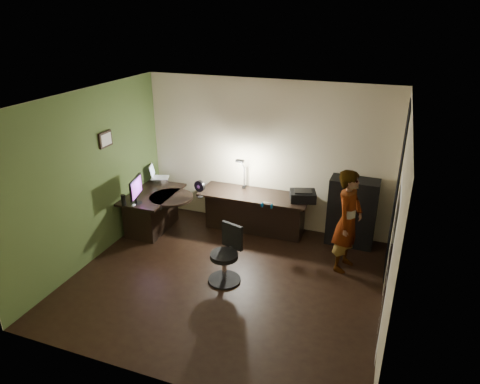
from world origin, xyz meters
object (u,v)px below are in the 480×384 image
(desk_right, at_px, (254,213))
(monitor, at_px, (135,194))
(cabinet, at_px, (352,212))
(office_chair, at_px, (224,255))
(person, at_px, (348,221))
(desk_left, at_px, (154,212))

(desk_right, relative_size, monitor, 3.75)
(cabinet, distance_m, office_chair, 2.42)
(monitor, height_order, office_chair, monitor)
(office_chair, height_order, person, person)
(desk_left, relative_size, cabinet, 1.05)
(desk_right, distance_m, office_chair, 1.65)
(monitor, xyz_separation_m, office_chair, (1.87, -0.63, -0.44))
(desk_right, height_order, office_chair, office_chair)
(desk_left, bearing_deg, desk_right, 16.86)
(desk_right, relative_size, person, 1.20)
(desk_right, xyz_separation_m, office_chair, (0.09, -1.65, 0.07))
(desk_right, distance_m, person, 1.89)
(monitor, bearing_deg, person, -8.45)
(desk_left, distance_m, desk_right, 1.83)
(cabinet, xyz_separation_m, office_chair, (-1.61, -1.80, -0.16))
(desk_left, xyz_separation_m, desk_right, (1.73, 0.57, 0.01))
(monitor, distance_m, office_chair, 2.02)
(cabinet, distance_m, monitor, 3.68)
(desk_left, height_order, cabinet, cabinet)
(desk_left, height_order, office_chair, office_chair)
(office_chair, distance_m, person, 1.94)
(desk_right, relative_size, office_chair, 2.22)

